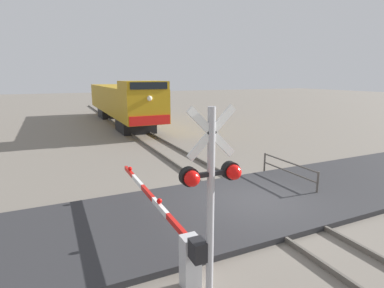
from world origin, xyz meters
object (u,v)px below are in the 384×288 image
(locomotive, at_px, (122,101))
(crossing_gate, at_px, (175,234))
(guard_railing, at_px, (288,169))
(crossing_signal, at_px, (211,187))

(locomotive, relative_size, crossing_gate, 2.90)
(crossing_gate, height_order, guard_railing, crossing_gate)
(crossing_signal, xyz_separation_m, guard_railing, (6.06, 4.54, -1.72))
(locomotive, height_order, guard_railing, locomotive)
(locomotive, distance_m, guard_railing, 19.39)
(crossing_signal, distance_m, guard_railing, 7.76)
(crossing_signal, relative_size, guard_railing, 1.23)
(crossing_signal, xyz_separation_m, crossing_gate, (-0.18, 1.35, -1.56))
(locomotive, distance_m, crossing_gate, 22.72)
(locomotive, xyz_separation_m, guard_railing, (2.48, -19.18, -1.45))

